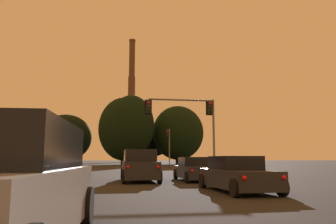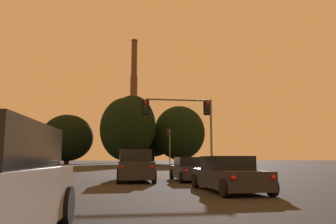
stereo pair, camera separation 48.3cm
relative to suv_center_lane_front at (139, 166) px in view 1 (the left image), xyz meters
name	(u,v)px [view 1 (the left image)]	position (x,y,z in m)	size (l,w,h in m)	color
suv_center_lane_front	(139,166)	(0.00, 0.00, 0.00)	(2.16, 4.93, 1.86)	#232328
suv_left_lane_third	(2,188)	(-2.89, -14.64, 0.00)	(2.29, 4.97, 1.86)	gray
sedan_right_lane_front	(195,170)	(3.38, -0.01, -0.23)	(2.00, 4.71, 1.43)	#232328
sedan_right_lane_second	(237,175)	(3.53, -6.72, -0.23)	(2.16, 4.77, 1.43)	#232328
traffic_light_overhead_right	(191,116)	(4.57, 6.22, 3.86)	(5.88, 0.50, 6.20)	slate
traffic_light_far_right	(169,142)	(6.96, 33.91, 3.21)	(0.78, 0.50, 6.27)	slate
smokestack	(131,113)	(4.13, 125.96, 20.99)	(5.92, 5.92, 55.89)	#523427
treeline_left_mid	(124,129)	(-0.03, 58.39, 7.51)	(11.95, 10.76, 15.91)	black
treeline_far_left	(151,141)	(7.45, 68.69, 5.18)	(11.24, 10.12, 10.28)	black
treeline_center_right	(178,133)	(13.52, 60.99, 6.93)	(12.77, 11.50, 14.60)	black
treeline_center_left	(66,138)	(-14.65, 67.06, 5.82)	(13.07, 11.77, 12.68)	black
treeline_right_mid	(131,126)	(1.66, 57.12, 8.12)	(10.78, 9.70, 16.31)	black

